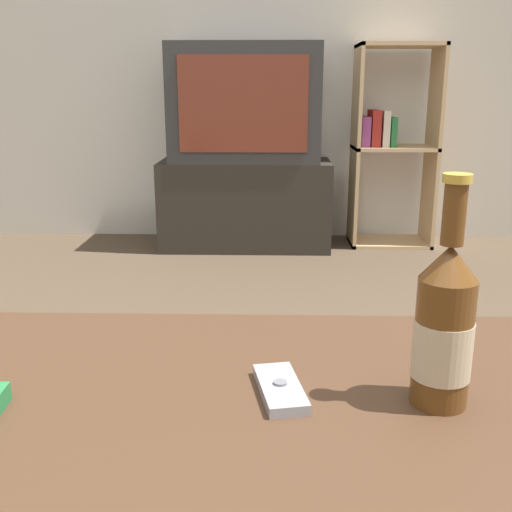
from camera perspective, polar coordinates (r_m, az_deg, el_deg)
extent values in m
cube|color=beige|center=(3.63, -0.49, 22.48)|extent=(8.00, 0.05, 2.60)
cube|color=#422B1C|center=(0.71, -8.88, -17.83)|extent=(1.23, 0.74, 0.04)
cube|color=#28231E|center=(3.38, -1.02, 4.99)|extent=(0.94, 0.42, 0.48)
cube|color=#2D2D2D|center=(3.32, -1.07, 14.33)|extent=(0.80, 0.42, 0.61)
cube|color=maroon|center=(3.11, -1.24, 14.24)|extent=(0.65, 0.01, 0.48)
cube|color=tan|center=(3.44, 9.42, 10.15)|extent=(0.02, 0.30, 1.10)
cube|color=tan|center=(3.52, 16.48, 9.86)|extent=(0.02, 0.30, 1.10)
cube|color=tan|center=(3.56, 12.47, 1.35)|extent=(0.45, 0.30, 0.02)
cube|color=tan|center=(3.47, 12.99, 10.02)|extent=(0.45, 0.30, 0.02)
cube|color=tan|center=(3.47, 13.57, 18.94)|extent=(0.45, 0.30, 0.02)
cube|color=#7F3875|center=(3.44, 10.22, 11.62)|extent=(0.05, 0.21, 0.16)
cube|color=maroon|center=(3.44, 11.16, 11.88)|extent=(0.05, 0.21, 0.20)
cube|color=beige|center=(3.45, 12.06, 11.82)|extent=(0.04, 0.21, 0.19)
cube|color=#236B38|center=(3.46, 12.72, 11.50)|extent=(0.03, 0.21, 0.16)
cylinder|color=#563314|center=(0.75, 17.34, -7.87)|extent=(0.07, 0.07, 0.16)
cylinder|color=tan|center=(0.75, 17.30, -8.43)|extent=(0.07, 0.07, 0.07)
cone|color=#563314|center=(0.72, 17.98, -0.57)|extent=(0.07, 0.07, 0.04)
cylinder|color=#563314|center=(0.70, 18.36, 3.79)|extent=(0.03, 0.03, 0.07)
cylinder|color=#B79333|center=(0.70, 18.64, 7.04)|extent=(0.03, 0.03, 0.01)
cube|color=gray|center=(0.77, 2.31, -12.51)|extent=(0.07, 0.13, 0.01)
cylinder|color=slate|center=(0.76, 2.32, -11.95)|extent=(0.02, 0.02, 0.00)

